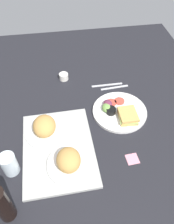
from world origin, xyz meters
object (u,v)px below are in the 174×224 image
Objects in this scene: bread_plate_far at (45,128)px; plate_with_salad at (119,111)px; espresso_cup at (64,77)px; bread_plate_near at (70,162)px; serving_tray at (59,149)px; soda_bottle at (2,205)px; sticky_note at (132,159)px; drinking_glass at (9,164)px; knife at (107,85)px; fork at (115,87)px.

bread_plate_far reaches higher than plate_with_salad.
bread_plate_far is at bearing 163.69° from espresso_cup.
bread_plate_near is 3.82× the size of espresso_cup.
plate_with_salad is at bearing -46.28° from bread_plate_near.
soda_bottle is at bearing 141.37° from serving_tray.
soda_bottle is (-26.55, 21.22, 9.01)cm from serving_tray.
plate_with_salad is 43.05cm from espresso_cup.
soda_bottle reaches higher than bread_plate_near.
plate_with_salad reaches higher than sticky_note.
bread_plate_far is at bearing 26.22° from bread_plate_near.
bread_plate_far is (9.60, 5.35, 4.80)cm from serving_tray.
drinking_glass is 0.56× the size of soda_bottle.
plate_with_salad reaches higher than knife.
espresso_cup is at bearing -27.30° from fork.
fork is at bearing -6.66° from plate_with_salad.
fork is at bearing -41.49° from soda_bottle.
espresso_cup is (61.69, -2.43, -3.31)cm from bread_plate_near.
drinking_glass is 1.98× the size of espresso_cup.
serving_tray is 53.12cm from fork.
bread_plate_near is 30.71cm from soda_bottle.
knife is (51.95, -27.99, -5.06)cm from bread_plate_near.
soda_bottle is at bearing 128.87° from plate_with_salad.
plate_with_salad reaches higher than serving_tray.
serving_tray reaches higher than knife.
plate_with_salad is 1.49× the size of soda_bottle.
espresso_cup is 0.33× the size of fork.
bread_plate_near reaches higher than serving_tray.
espresso_cup is at bearing -25.34° from drinking_glass.
drinking_glass is (-25.72, 55.15, 3.86)cm from plate_with_salad.
knife is (32.05, -37.79, -5.35)cm from bread_plate_far.
bread_plate_near is at bearing -156.63° from serving_tray.
serving_tray is 2.10× the size of bread_plate_near.
soda_bottle is 57.67cm from sticky_note.
bread_plate_near is 22.18cm from bread_plate_far.
espresso_cup reaches higher than sticky_note.
espresso_cup reaches higher than fork.
fork is at bearing -33.17° from bread_plate_near.
drinking_glass reaches higher than sticky_note.
fork is at bearing -55.20° from bread_plate_far.
sticky_note is at bearing -117.32° from bread_plate_far.
fork is at bearing -43.32° from serving_tray.
drinking_glass is at bearing -0.31° from soda_bottle.
bread_plate_far is 40.46cm from plate_with_salad.
sticky_note is at bearing -90.11° from bread_plate_near.
bread_plate_far is 3.79× the size of espresso_cup.
espresso_cup is 32.24cm from fork.
knife is 52.01cm from sticky_note.
sticky_note is at bearing -73.45° from soda_bottle.
espresso_cup is (59.13, -27.99, -3.54)cm from drinking_glass.
bread_plate_far is 3.79× the size of sticky_note.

